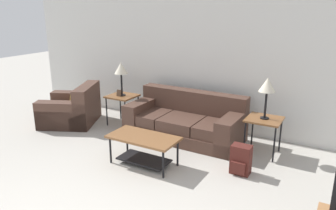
% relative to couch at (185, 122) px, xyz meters
% --- Properties ---
extents(wall_back, '(8.95, 0.06, 2.60)m').
position_rel_couch_xyz_m(wall_back, '(0.20, 0.71, 1.01)').
color(wall_back, silver).
rests_on(wall_back, ground_plane).
extents(couch, '(2.12, 1.00, 0.82)m').
position_rel_couch_xyz_m(couch, '(0.00, 0.00, 0.00)').
color(couch, '#4C3328').
rests_on(couch, ground_plane).
extents(armchair, '(1.37, 1.39, 0.80)m').
position_rel_couch_xyz_m(armchair, '(-2.39, -0.48, -0.01)').
color(armchair, '#4C3328').
rests_on(armchair, ground_plane).
extents(coffee_table, '(1.07, 0.55, 0.46)m').
position_rel_couch_xyz_m(coffee_table, '(-0.05, -1.31, 0.05)').
color(coffee_table, brown).
rests_on(coffee_table, ground_plane).
extents(side_table_left, '(0.55, 0.53, 0.61)m').
position_rel_couch_xyz_m(side_table_left, '(-1.43, -0.02, 0.26)').
color(side_table_left, brown).
rests_on(side_table_left, ground_plane).
extents(side_table_right, '(0.55, 0.53, 0.61)m').
position_rel_couch_xyz_m(side_table_right, '(1.42, -0.02, 0.26)').
color(side_table_right, brown).
rests_on(side_table_right, ground_plane).
extents(table_lamp_left, '(0.26, 0.26, 0.67)m').
position_rel_couch_xyz_m(table_lamp_left, '(-1.43, -0.02, 0.85)').
color(table_lamp_left, black).
rests_on(table_lamp_left, side_table_left).
extents(table_lamp_right, '(0.26, 0.26, 0.67)m').
position_rel_couch_xyz_m(table_lamp_right, '(1.42, -0.02, 0.85)').
color(table_lamp_right, black).
rests_on(table_lamp_right, side_table_right).
extents(backpack, '(0.28, 0.27, 0.44)m').
position_rel_couch_xyz_m(backpack, '(1.33, -0.85, -0.08)').
color(backpack, '#4C1E19').
rests_on(backpack, ground_plane).
extents(picture_frame, '(0.10, 0.04, 0.13)m').
position_rel_couch_xyz_m(picture_frame, '(-1.44, -0.10, 0.38)').
color(picture_frame, '#4C3828').
rests_on(picture_frame, side_table_left).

